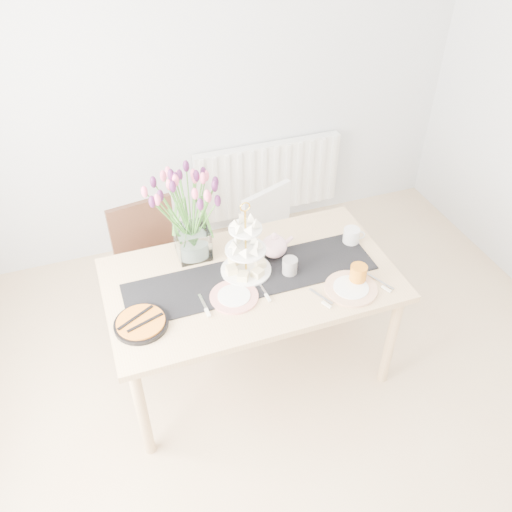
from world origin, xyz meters
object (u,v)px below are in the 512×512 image
object	(u,v)px
cream_jug	(351,236)
mug_grey	(290,266)
dining_table	(251,287)
tulip_vase	(189,201)
tart_tin	(141,323)
cake_stand	(246,255)
radiator	(268,178)
chair_brown	(151,257)
teapot	(274,246)
plate_left	(234,297)
mug_orange	(358,274)
plate_right	(351,288)
chair_white	(277,240)

from	to	relation	value
cream_jug	mug_grey	xyz separation A→B (m)	(-0.45, -0.14, 0.00)
dining_table	cream_jug	distance (m)	0.68
tulip_vase	tart_tin	distance (m)	0.70
cake_stand	mug_grey	bearing A→B (deg)	-22.81
tart_tin	mug_grey	size ratio (longest dim) A/B	2.72
cake_stand	tart_tin	xyz separation A→B (m)	(-0.63, -0.21, -0.10)
radiator	cream_jug	xyz separation A→B (m)	(0.03, -1.31, 0.35)
chair_brown	tart_tin	bearing A→B (deg)	-111.31
teapot	cream_jug	distance (m)	0.48
mug_grey	tart_tin	bearing A→B (deg)	144.72
tart_tin	plate_left	xyz separation A→B (m)	(0.50, 0.04, -0.01)
teapot	chair_brown	bearing A→B (deg)	135.44
dining_table	chair_brown	size ratio (longest dim) A/B	1.87
chair_brown	cake_stand	distance (m)	0.85
teapot	tart_tin	xyz separation A→B (m)	(-0.82, -0.29, -0.06)
mug_grey	mug_orange	world-z (taller)	mug_orange
chair_brown	mug_orange	distance (m)	1.38
radiator	plate_left	world-z (taller)	plate_left
tulip_vase	plate_right	size ratio (longest dim) A/B	2.37
dining_table	teapot	bearing A→B (deg)	34.55
tart_tin	plate_right	world-z (taller)	tart_tin
dining_table	plate_left	bearing A→B (deg)	-138.65
radiator	dining_table	xyz separation A→B (m)	(-0.63, -1.40, 0.22)
chair_white	mug_orange	world-z (taller)	mug_orange
chair_brown	chair_white	distance (m)	0.85
cake_stand	chair_brown	bearing A→B (deg)	125.89
radiator	tart_tin	distance (m)	2.04
chair_brown	tulip_vase	world-z (taller)	tulip_vase
cream_jug	mug_grey	distance (m)	0.47
cake_stand	tart_tin	distance (m)	0.67
cream_jug	mug_grey	bearing A→B (deg)	-144.95
chair_brown	cake_stand	size ratio (longest dim) A/B	2.07
tart_tin	mug_grey	distance (m)	0.86
cake_stand	plate_right	world-z (taller)	cake_stand
mug_orange	plate_right	size ratio (longest dim) A/B	0.38
chair_white	tart_tin	size ratio (longest dim) A/B	3.02
chair_brown	teapot	world-z (taller)	teapot
radiator	chair_brown	xyz separation A→B (m)	(-1.09, -0.73, 0.05)
chair_brown	tart_tin	xyz separation A→B (m)	(-0.18, -0.83, 0.27)
chair_white	cake_stand	distance (m)	0.77
tulip_vase	cake_stand	distance (m)	0.43
chair_brown	plate_right	xyz separation A→B (m)	(0.93, -0.94, 0.26)
teapot	plate_left	distance (m)	0.41
cake_stand	mug_grey	size ratio (longest dim) A/B	4.13
dining_table	plate_right	world-z (taller)	plate_right
radiator	plate_left	distance (m)	1.74
mug_grey	plate_left	xyz separation A→B (m)	(-0.35, -0.08, -0.04)
mug_grey	plate_right	world-z (taller)	mug_grey
dining_table	chair_brown	world-z (taller)	chair_brown
tulip_vase	mug_orange	xyz separation A→B (m)	(0.79, -0.53, -0.32)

